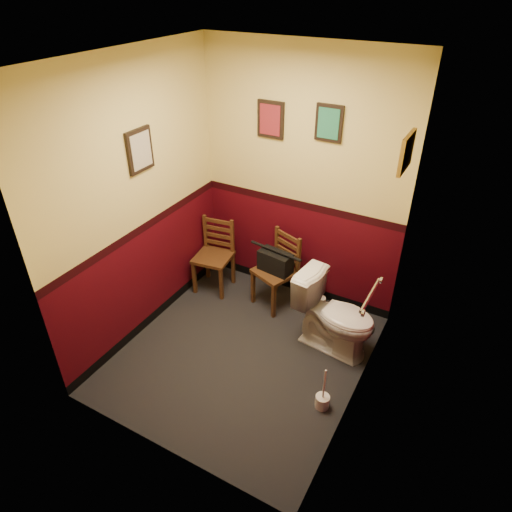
{
  "coord_description": "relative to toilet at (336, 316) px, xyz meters",
  "views": [
    {
      "loc": [
        1.68,
        -2.79,
        3.22
      ],
      "look_at": [
        0.0,
        0.25,
        1.0
      ],
      "focal_mm": 32.0,
      "sensor_mm": 36.0,
      "label": 1
    }
  ],
  "objects": [
    {
      "name": "chair_right",
      "position": [
        -0.81,
        0.37,
        0.03
      ],
      "size": [
        0.51,
        0.51,
        0.85
      ],
      "rotation": [
        0.0,
        0.0,
        -0.36
      ],
      "color": "#4C2D17",
      "rests_on": "floor"
    },
    {
      "name": "grab_bar",
      "position": [
        0.35,
        -0.27,
        0.56
      ],
      "size": [
        0.05,
        0.56,
        0.06
      ],
      "color": "silver",
      "rests_on": "wall_right"
    },
    {
      "name": "floor",
      "position": [
        -0.72,
        -0.52,
        -0.39
      ],
      "size": [
        2.2,
        2.4,
        0.0
      ],
      "primitive_type": "cube",
      "color": "black",
      "rests_on": "ground"
    },
    {
      "name": "toilet_brush",
      "position": [
        0.19,
        -0.74,
        -0.32
      ],
      "size": [
        0.12,
        0.12,
        0.44
      ],
      "color": "silver",
      "rests_on": "floor"
    },
    {
      "name": "chair_left",
      "position": [
        -1.58,
        0.3,
        0.03
      ],
      "size": [
        0.44,
        0.44,
        0.84
      ],
      "rotation": [
        0.0,
        0.0,
        0.14
      ],
      "color": "#4C2D17",
      "rests_on": "floor"
    },
    {
      "name": "ceiling",
      "position": [
        -0.72,
        -0.52,
        2.31
      ],
      "size": [
        2.2,
        2.4,
        0.0
      ],
      "primitive_type": "cube",
      "rotation": [
        3.14,
        0.0,
        0.0
      ],
      "color": "silver",
      "rests_on": "ground"
    },
    {
      "name": "tp_stack",
      "position": [
        -0.41,
        0.55,
        -0.23
      ],
      "size": [
        0.22,
        0.13,
        0.38
      ],
      "color": "silver",
      "rests_on": "floor"
    },
    {
      "name": "wall_left",
      "position": [
        -1.82,
        -0.52,
        0.96
      ],
      "size": [
        0.0,
        2.4,
        2.7
      ],
      "primitive_type": "cube",
      "rotation": [
        1.57,
        0.0,
        1.57
      ],
      "color": "#3C050D",
      "rests_on": "ground"
    },
    {
      "name": "framed_print_right",
      "position": [
        0.36,
        0.08,
        1.66
      ],
      "size": [
        0.04,
        0.34,
        0.28
      ],
      "color": "olive",
      "rests_on": "wall_right"
    },
    {
      "name": "wall_right",
      "position": [
        0.38,
        -0.52,
        0.96
      ],
      "size": [
        0.0,
        2.4,
        2.7
      ],
      "primitive_type": "cube",
      "rotation": [
        1.57,
        0.0,
        -1.57
      ],
      "color": "#3C050D",
      "rests_on": "ground"
    },
    {
      "name": "wall_back",
      "position": [
        -0.72,
        0.68,
        0.96
      ],
      "size": [
        2.2,
        0.0,
        2.7
      ],
      "primitive_type": "cube",
      "rotation": [
        1.57,
        0.0,
        0.0
      ],
      "color": "#3C050D",
      "rests_on": "ground"
    },
    {
      "name": "wall_front",
      "position": [
        -0.72,
        -1.72,
        0.96
      ],
      "size": [
        2.2,
        0.0,
        2.7
      ],
      "primitive_type": "cube",
      "rotation": [
        -1.57,
        0.0,
        0.0
      ],
      "color": "#3C050D",
      "rests_on": "ground"
    },
    {
      "name": "toilet",
      "position": [
        0.0,
        0.0,
        0.0
      ],
      "size": [
        0.85,
        0.54,
        0.78
      ],
      "primitive_type": "imported",
      "rotation": [
        0.0,
        0.0,
        1.45
      ],
      "color": "white",
      "rests_on": "floor"
    },
    {
      "name": "handbag",
      "position": [
        -0.82,
        0.34,
        0.17
      ],
      "size": [
        0.38,
        0.23,
        0.26
      ],
      "rotation": [
        0.0,
        0.0,
        -0.15
      ],
      "color": "black",
      "rests_on": "chair_right"
    },
    {
      "name": "framed_print_back_b",
      "position": [
        -0.47,
        0.66,
        1.61
      ],
      "size": [
        0.26,
        0.04,
        0.34
      ],
      "color": "black",
      "rests_on": "wall_back"
    },
    {
      "name": "framed_print_left",
      "position": [
        -1.8,
        -0.42,
        1.46
      ],
      "size": [
        0.04,
        0.3,
        0.38
      ],
      "color": "black",
      "rests_on": "wall_left"
    },
    {
      "name": "framed_print_back_a",
      "position": [
        -1.07,
        0.66,
        1.56
      ],
      "size": [
        0.28,
        0.04,
        0.36
      ],
      "color": "black",
      "rests_on": "wall_back"
    }
  ]
}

